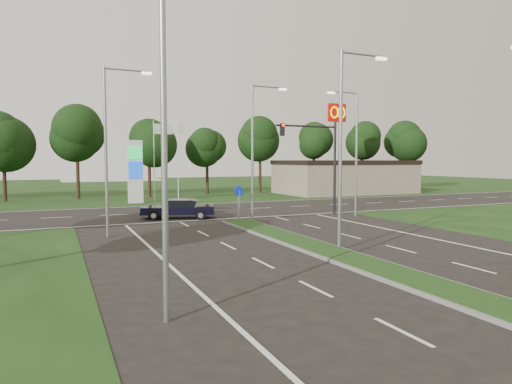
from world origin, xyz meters
name	(u,v)px	position (x,y,z in m)	size (l,w,h in m)	color
ground	(422,285)	(0.00, 0.00, 0.00)	(160.00, 160.00, 0.00)	black
verge_far	(139,189)	(0.00, 55.00, 0.00)	(160.00, 50.00, 0.02)	black
cross_road	(204,211)	(0.00, 24.00, 0.00)	(160.00, 12.00, 0.02)	black
median_kerb	(350,259)	(0.00, 4.00, 0.06)	(2.00, 26.00, 0.12)	slate
commercial_building	(345,177)	(22.00, 36.00, 2.00)	(16.00, 9.00, 4.00)	gray
streetlight_median_near	(344,139)	(1.00, 6.00, 5.08)	(2.53, 0.22, 9.00)	gray
streetlight_median_far	(255,145)	(1.00, 16.00, 5.08)	(2.53, 0.22, 9.00)	gray
streetlight_left_near	(172,121)	(-8.30, 0.00, 5.08)	(2.53, 0.22, 9.00)	gray
streetlight_left_far	(110,142)	(-8.30, 14.00, 5.08)	(2.53, 0.22, 9.00)	gray
streetlight_right_far	(354,147)	(8.80, 16.00, 5.08)	(2.53, 0.22, 9.00)	gray
traffic_signal	(320,153)	(7.19, 18.00, 4.65)	(5.10, 0.42, 7.00)	black
median_signs	(239,197)	(0.00, 16.40, 1.71)	(1.16, 1.76, 2.38)	gray
gas_pylon	(137,170)	(-3.79, 33.05, 3.20)	(5.80, 1.26, 8.00)	silver
mcdonalds_sign	(337,125)	(18.00, 31.97, 7.99)	(2.20, 0.47, 10.40)	silver
treeline_far	(162,136)	(0.10, 39.93, 6.83)	(6.00, 6.00, 9.90)	black
navy_sedan	(179,208)	(-3.09, 19.99, 0.73)	(5.35, 3.59, 1.36)	black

